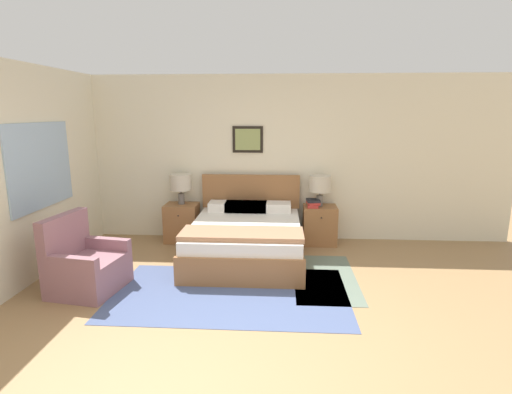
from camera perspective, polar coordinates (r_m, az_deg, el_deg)
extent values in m
plane|color=#99754C|center=(3.71, -1.40, -21.14)|extent=(16.00, 16.00, 0.00)
cube|color=beige|center=(6.39, 1.04, 5.50)|extent=(7.81, 0.06, 2.60)
cube|color=black|center=(6.33, -1.18, 8.22)|extent=(0.48, 0.02, 0.41)
cube|color=#8E9E5B|center=(6.32, -1.19, 8.21)|extent=(0.39, 0.00, 0.33)
cube|color=beige|center=(5.63, -28.88, 3.11)|extent=(0.06, 5.62, 2.60)
cube|color=#9EBCDB|center=(5.63, -28.38, 3.96)|extent=(0.02, 1.31, 1.05)
cube|color=#47567F|center=(4.69, -3.72, -13.57)|extent=(2.66, 1.55, 0.01)
cube|color=slate|center=(5.16, 9.79, -11.24)|extent=(0.77, 1.53, 0.01)
cube|color=#936038|center=(5.64, -1.43, -7.51)|extent=(1.55, 1.91, 0.28)
cube|color=#936038|center=(4.72, -2.42, -9.20)|extent=(1.55, 0.06, 0.08)
cube|color=white|center=(5.56, -1.44, -4.97)|extent=(1.49, 1.83, 0.24)
cube|color=#936038|center=(6.36, -0.75, 0.82)|extent=(1.55, 0.06, 0.53)
cube|color=#9E7051|center=(4.96, -2.04, -5.28)|extent=(1.52, 0.53, 0.06)
cube|color=white|center=(6.22, -4.32, -1.34)|extent=(0.52, 0.32, 0.14)
cube|color=white|center=(6.16, 2.55, -1.44)|extent=(0.52, 0.32, 0.14)
cube|color=#9E2D33|center=(6.18, -0.90, -1.39)|extent=(0.52, 0.32, 0.14)
cube|color=#9E2D33|center=(6.19, -1.97, -1.37)|extent=(0.52, 0.32, 0.14)
cube|color=#8E606B|center=(5.07, -22.71, -10.12)|extent=(0.79, 0.85, 0.39)
cube|color=#8E606B|center=(5.10, -25.73, -5.01)|extent=(0.23, 0.76, 0.50)
cube|color=#8E606B|center=(5.24, -20.91, -6.20)|extent=(0.69, 0.20, 0.14)
cube|color=#8E606B|center=(4.74, -25.24, -8.49)|extent=(0.69, 0.20, 0.14)
cube|color=#936038|center=(6.49, -10.52, -3.61)|extent=(0.51, 0.42, 0.60)
sphere|color=#332D28|center=(6.24, -11.07, -2.66)|extent=(0.02, 0.02, 0.02)
cube|color=#936038|center=(6.33, 9.08, -3.95)|extent=(0.51, 0.42, 0.60)
sphere|color=#332D28|center=(6.07, 9.32, -3.00)|extent=(0.02, 0.02, 0.02)
cylinder|color=slate|center=(6.41, -10.62, -0.25)|extent=(0.10, 0.10, 0.17)
cylinder|color=slate|center=(6.39, -10.66, 0.76)|extent=(0.02, 0.02, 0.06)
cylinder|color=beige|center=(6.36, -10.71, 2.12)|extent=(0.33, 0.33, 0.25)
cylinder|color=slate|center=(6.25, 9.07, -0.51)|extent=(0.10, 0.10, 0.17)
cylinder|color=slate|center=(6.22, 9.10, 0.52)|extent=(0.02, 0.02, 0.06)
cylinder|color=beige|center=(6.19, 9.15, 1.92)|extent=(0.33, 0.33, 0.25)
cube|color=#B7332D|center=(6.20, 8.15, -1.20)|extent=(0.18, 0.29, 0.04)
cube|color=#B7332D|center=(6.19, 8.16, -0.84)|extent=(0.21, 0.26, 0.04)
cube|color=#232328|center=(6.18, 8.17, -0.50)|extent=(0.21, 0.23, 0.04)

